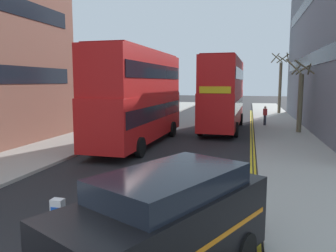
{
  "coord_description": "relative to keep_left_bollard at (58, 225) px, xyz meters",
  "views": [
    {
      "loc": [
        4.08,
        -3.46,
        3.79
      ],
      "look_at": [
        0.5,
        11.0,
        1.8
      ],
      "focal_mm": 35.29,
      "sensor_mm": 36.0,
      "label": 1
    }
  ],
  "objects": [
    {
      "name": "sidewalk_right",
      "position": [
        6.5,
        13.22,
        -0.54
      ],
      "size": [
        4.0,
        80.0,
        0.14
      ],
      "primitive_type": "cube",
      "color": "#ADA89E",
      "rests_on": "ground"
    },
    {
      "name": "sidewalk_left",
      "position": [
        -6.5,
        13.22,
        -0.54
      ],
      "size": [
        4.0,
        80.0,
        0.14
      ],
      "primitive_type": "cube",
      "color": "#ADA89E",
      "rests_on": "ground"
    },
    {
      "name": "kerb_line_outer",
      "position": [
        4.4,
        11.22,
        -0.6
      ],
      "size": [
        0.1,
        56.0,
        0.01
      ],
      "primitive_type": "cube",
      "color": "yellow",
      "rests_on": "ground"
    },
    {
      "name": "kerb_line_inner",
      "position": [
        4.24,
        11.22,
        -0.6
      ],
      "size": [
        0.1,
        56.0,
        0.01
      ],
      "primitive_type": "cube",
      "color": "yellow",
      "rests_on": "ground"
    },
    {
      "name": "traffic_island",
      "position": [
        0.0,
        0.0,
        -0.56
      ],
      "size": [
        1.1,
        2.2,
        0.1
      ],
      "primitive_type": "cube",
      "color": "#ADA89E",
      "rests_on": "ground"
    },
    {
      "name": "keep_left_bollard",
      "position": [
        0.0,
        0.0,
        0.0
      ],
      "size": [
        0.36,
        0.28,
        1.11
      ],
      "color": "silver",
      "rests_on": "traffic_island"
    },
    {
      "name": "double_decker_bus_away",
      "position": [
        -2.41,
        12.65,
        2.42
      ],
      "size": [
        2.94,
        10.85,
        5.64
      ],
      "color": "red",
      "rests_on": "ground"
    },
    {
      "name": "double_decker_bus_oncoming",
      "position": [
        2.05,
        20.18,
        2.42
      ],
      "size": [
        2.99,
        10.86,
        5.64
      ],
      "color": "red",
      "rests_on": "ground"
    },
    {
      "name": "taxi_minivan",
      "position": [
        2.58,
        -0.54,
        0.46
      ],
      "size": [
        3.8,
        5.14,
        2.12
      ],
      "color": "black",
      "rests_on": "ground"
    },
    {
      "name": "pedestrian_far",
      "position": [
        5.38,
        22.77,
        0.38
      ],
      "size": [
        0.34,
        0.22,
        1.62
      ],
      "color": "#2D2D38",
      "rests_on": "sidewalk_right"
    },
    {
      "name": "street_tree_near",
      "position": [
        7.63,
        19.31,
        2.04
      ],
      "size": [
        1.91,
        1.83,
        5.32
      ],
      "color": "#6B6047",
      "rests_on": "sidewalk_right"
    },
    {
      "name": "street_tree_mid",
      "position": [
        7.48,
        34.72,
        3.0
      ],
      "size": [
        2.12,
        2.28,
        7.05
      ],
      "color": "#6B6047",
      "rests_on": "sidewalk_right"
    }
  ]
}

